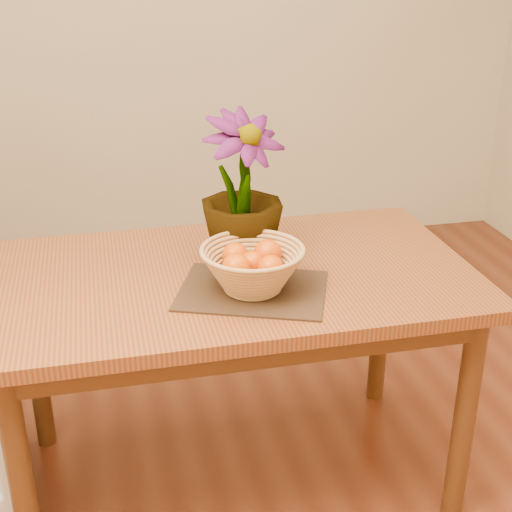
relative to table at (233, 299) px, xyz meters
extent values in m
cube|color=beige|center=(0.00, 1.95, 0.69)|extent=(4.00, 0.02, 2.70)
cube|color=brown|center=(0.00, 0.00, 0.07)|extent=(1.40, 0.80, 0.04)
cube|color=#462610|center=(0.00, 0.00, 0.01)|extent=(1.28, 0.68, 0.08)
cylinder|color=#462610|center=(-0.62, -0.32, -0.31)|extent=(0.06, 0.06, 0.71)
cylinder|color=#462610|center=(0.62, -0.32, -0.31)|extent=(0.06, 0.06, 0.71)
cylinder|color=#462610|center=(-0.62, 0.32, -0.31)|extent=(0.06, 0.06, 0.71)
cylinder|color=#462610|center=(0.62, 0.32, -0.31)|extent=(0.06, 0.06, 0.71)
cube|color=#332012|center=(0.03, -0.13, 0.09)|extent=(0.48, 0.42, 0.01)
cylinder|color=tan|center=(0.03, -0.13, 0.10)|extent=(0.14, 0.14, 0.01)
sphere|color=#CF5503|center=(0.03, -0.13, 0.17)|extent=(0.06, 0.06, 0.06)
sphere|color=#CF5503|center=(0.08, -0.10, 0.18)|extent=(0.08, 0.08, 0.08)
sphere|color=#CF5503|center=(-0.01, -0.08, 0.18)|extent=(0.07, 0.07, 0.07)
sphere|color=#CF5503|center=(-0.02, -0.17, 0.18)|extent=(0.08, 0.08, 0.08)
sphere|color=#CF5503|center=(0.07, -0.19, 0.18)|extent=(0.07, 0.07, 0.07)
imported|color=#1D4513|center=(0.05, 0.09, 0.31)|extent=(0.33, 0.33, 0.44)
camera|label=1|loc=(-0.35, -1.84, 0.98)|focal=50.00mm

